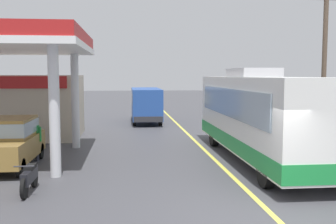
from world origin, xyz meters
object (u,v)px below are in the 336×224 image
Objects in this scene: car_at_pump at (10,140)px; motorcycle_parked_forecourt at (29,177)px; minibus_opposing_lane at (146,102)px; pedestrian_near_pump at (34,138)px; coach_bus_main at (260,117)px.

car_at_pump is 3.76m from motorcycle_parked_forecourt.
pedestrian_near_pump is at bearing -111.58° from minibus_opposing_lane.
motorcycle_parked_forecourt is (-4.20, -17.10, -1.03)m from minibus_opposing_lane.
car_at_pump is (-9.56, -0.26, -0.71)m from coach_bus_main.
coach_bus_main is at bearing -73.83° from minibus_opposing_lane.
coach_bus_main is at bearing 24.45° from motorcycle_parked_forecourt.
motorcycle_parked_forecourt is (-8.09, -3.68, -1.28)m from coach_bus_main.
coach_bus_main is 9.59m from car_at_pump.
car_at_pump is 1.16m from pedestrian_near_pump.
coach_bus_main is 2.63× the size of car_at_pump.
minibus_opposing_lane reaches higher than pedestrian_near_pump.
motorcycle_parked_forecourt is at bearing -155.55° from coach_bus_main.
coach_bus_main is 8.98m from pedestrian_near_pump.
car_at_pump reaches higher than motorcycle_parked_forecourt.
motorcycle_parked_forecourt is (1.47, -3.42, -0.57)m from car_at_pump.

